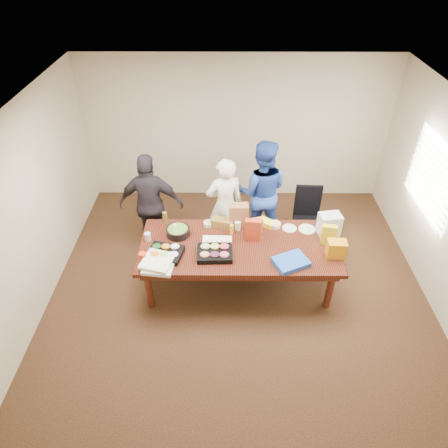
{
  "coord_description": "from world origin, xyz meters",
  "views": [
    {
      "loc": [
        -0.19,
        -4.3,
        4.44
      ],
      "look_at": [
        -0.21,
        0.1,
        1.05
      ],
      "focal_mm": 32.22,
      "sensor_mm": 36.0,
      "label": 1
    }
  ],
  "objects_px": {
    "person_center": "(225,205)",
    "conference_table": "(239,265)",
    "sheet_cake": "(217,244)",
    "salad_bowl": "(178,232)",
    "office_chair": "(308,221)",
    "person_right": "(261,192)"
  },
  "relations": [
    {
      "from": "sheet_cake",
      "to": "salad_bowl",
      "type": "height_order",
      "value": "salad_bowl"
    },
    {
      "from": "salad_bowl",
      "to": "office_chair",
      "type": "bearing_deg",
      "value": 18.26
    },
    {
      "from": "conference_table",
      "to": "office_chair",
      "type": "relative_size",
      "value": 2.8
    },
    {
      "from": "sheet_cake",
      "to": "salad_bowl",
      "type": "xyz_separation_m",
      "value": [
        -0.57,
        0.26,
        0.02
      ]
    },
    {
      "from": "sheet_cake",
      "to": "person_center",
      "type": "bearing_deg",
      "value": 85.11
    },
    {
      "from": "conference_table",
      "to": "person_center",
      "type": "xyz_separation_m",
      "value": [
        -0.21,
        0.89,
        0.44
      ]
    },
    {
      "from": "person_right",
      "to": "salad_bowl",
      "type": "bearing_deg",
      "value": 42.81
    },
    {
      "from": "office_chair",
      "to": "salad_bowl",
      "type": "xyz_separation_m",
      "value": [
        -2.02,
        -0.67,
        0.3
      ]
    },
    {
      "from": "conference_table",
      "to": "sheet_cake",
      "type": "distance_m",
      "value": 0.52
    },
    {
      "from": "conference_table",
      "to": "office_chair",
      "type": "distance_m",
      "value": 1.46
    },
    {
      "from": "office_chair",
      "to": "person_center",
      "type": "relative_size",
      "value": 0.61
    },
    {
      "from": "office_chair",
      "to": "person_right",
      "type": "distance_m",
      "value": 0.89
    },
    {
      "from": "person_center",
      "to": "conference_table",
      "type": "bearing_deg",
      "value": 86.5
    },
    {
      "from": "conference_table",
      "to": "salad_bowl",
      "type": "height_order",
      "value": "salad_bowl"
    },
    {
      "from": "conference_table",
      "to": "sheet_cake",
      "type": "height_order",
      "value": "sheet_cake"
    },
    {
      "from": "conference_table",
      "to": "office_chair",
      "type": "xyz_separation_m",
      "value": [
        1.14,
        0.9,
        0.13
      ]
    },
    {
      "from": "office_chair",
      "to": "salad_bowl",
      "type": "bearing_deg",
      "value": -158.48
    },
    {
      "from": "conference_table",
      "to": "salad_bowl",
      "type": "bearing_deg",
      "value": 165.27
    },
    {
      "from": "office_chair",
      "to": "person_center",
      "type": "height_order",
      "value": "person_center"
    },
    {
      "from": "office_chair",
      "to": "person_center",
      "type": "xyz_separation_m",
      "value": [
        -1.35,
        -0.01,
        0.31
      ]
    },
    {
      "from": "conference_table",
      "to": "person_right",
      "type": "bearing_deg",
      "value": 71.95
    },
    {
      "from": "person_center",
      "to": "person_right",
      "type": "distance_m",
      "value": 0.66
    }
  ]
}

